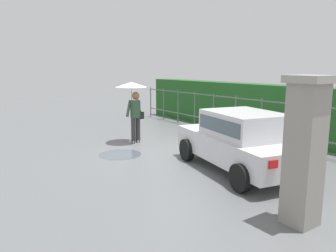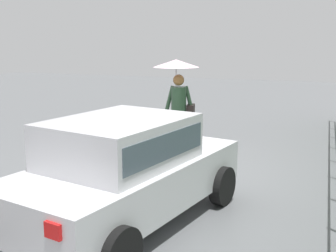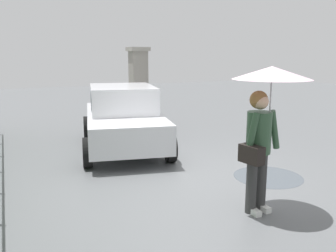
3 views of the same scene
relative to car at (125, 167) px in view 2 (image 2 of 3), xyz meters
The scene contains 4 objects.
ground_plane 2.53m from the car, behind, with size 40.00×40.00×0.00m, color slate.
car is the anchor object (origin of this frame).
pedestrian 4.30m from the car, behind, with size 1.05×1.05×2.05m.
puddle_near 3.63m from the car, 149.68° to the right, with size 1.25×1.25×0.00m, color #4C545B.
Camera 2 is at (7.38, 2.85, 2.49)m, focal length 45.75 mm.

